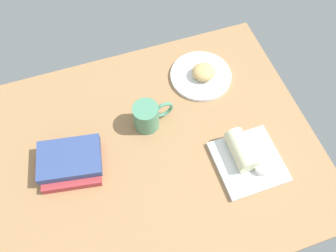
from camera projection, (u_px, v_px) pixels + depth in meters
The scene contains 8 objects.
dining_table at pixel (156, 152), 120.17cm from camera, with size 110.00×90.00×4.00cm, color #9E754C.
round_plate at pixel (201, 76), 132.95cm from camera, with size 23.47×23.47×1.40cm, color white.
scone_pastry at pixel (204, 72), 129.92cm from camera, with size 8.87×8.23×4.85cm, color tan.
square_plate at pixel (248, 162), 115.41cm from camera, with size 21.42×21.42×1.60cm, color white.
sauce_cup at pixel (262, 168), 112.08cm from camera, with size 4.98×4.98×2.42cm.
breakfast_wrap at pixel (241, 150), 113.04cm from camera, with size 6.54×6.54×13.62cm, color beige.
book_stack at pixel (70, 162), 112.85cm from camera, with size 22.43×19.28×6.22cm.
coffee_mug at pixel (148, 116), 118.82cm from camera, with size 14.37×8.90×10.48cm.
Camera 1 is at (12.18, 48.97, 111.53)cm, focal length 36.87 mm.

